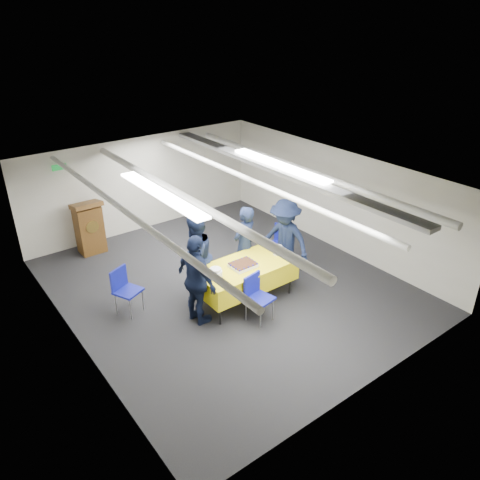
% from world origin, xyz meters
% --- Properties ---
extents(ground, '(7.00, 7.00, 0.00)m').
position_xyz_m(ground, '(0.00, 0.00, 0.00)').
color(ground, black).
rests_on(ground, ground).
extents(room_shell, '(6.00, 7.00, 2.30)m').
position_xyz_m(room_shell, '(0.09, 0.41, 1.81)').
color(room_shell, beige).
rests_on(room_shell, ground).
extents(serving_table, '(1.90, 0.95, 0.77)m').
position_xyz_m(serving_table, '(-0.01, -0.62, 0.56)').
color(serving_table, black).
rests_on(serving_table, ground).
extents(sheet_cake, '(0.47, 0.36, 0.08)m').
position_xyz_m(sheet_cake, '(-0.10, -0.66, 0.81)').
color(sheet_cake, white).
rests_on(sheet_cake, serving_table).
extents(plate_stack_left, '(0.24, 0.24, 0.18)m').
position_xyz_m(plate_stack_left, '(-0.71, -0.67, 0.85)').
color(plate_stack_left, white).
rests_on(plate_stack_left, serving_table).
extents(plate_stack_right, '(0.19, 0.19, 0.17)m').
position_xyz_m(plate_stack_right, '(0.74, -0.67, 0.85)').
color(plate_stack_right, white).
rests_on(plate_stack_right, serving_table).
extents(podium, '(0.62, 0.53, 1.25)m').
position_xyz_m(podium, '(-1.60, 3.05, 0.61)').
color(podium, brown).
rests_on(podium, ground).
extents(chair_near, '(0.49, 0.49, 0.87)m').
position_xyz_m(chair_near, '(-0.22, -1.20, 0.53)').
color(chair_near, gray).
rests_on(chair_near, ground).
extents(chair_right, '(0.56, 0.56, 0.87)m').
position_xyz_m(chair_right, '(1.49, 0.07, 0.53)').
color(chair_right, gray).
rests_on(chair_right, ground).
extents(chair_left, '(0.56, 0.56, 0.87)m').
position_xyz_m(chair_left, '(-1.98, 0.41, 0.53)').
color(chair_left, gray).
rests_on(chair_left, ground).
extents(sailor_a, '(0.66, 0.51, 1.62)m').
position_xyz_m(sailor_a, '(0.41, -0.04, 0.81)').
color(sailor_a, black).
rests_on(sailor_a, ground).
extents(sailor_b, '(0.99, 0.90, 1.66)m').
position_xyz_m(sailor_b, '(-0.65, 0.08, 0.83)').
color(sailor_b, black).
rests_on(sailor_b, ground).
extents(sailor_c, '(0.48, 1.01, 1.68)m').
position_xyz_m(sailor_c, '(-1.08, -0.65, 0.84)').
color(sailor_c, black).
rests_on(sailor_c, ground).
extents(sailor_d, '(0.91, 1.24, 1.71)m').
position_xyz_m(sailor_d, '(1.13, -0.42, 0.86)').
color(sailor_d, black).
rests_on(sailor_d, ground).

